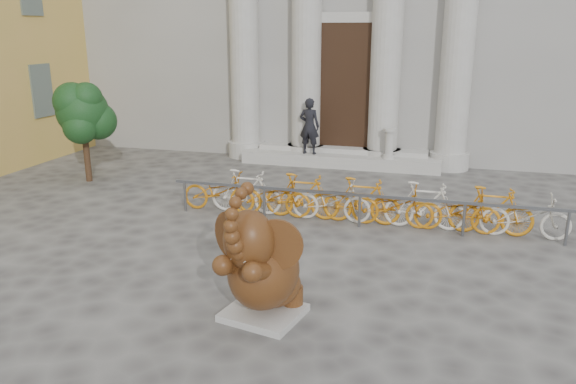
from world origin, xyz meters
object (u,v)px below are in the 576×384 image
(elephant_statue, at_px, (262,269))
(pedestrian, at_px, (309,126))
(bike_rack, at_px, (361,201))
(tree, at_px, (83,113))

(elephant_statue, xyz_separation_m, pedestrian, (-1.57, 9.42, 0.45))
(pedestrian, bearing_deg, bike_rack, 119.98)
(elephant_statue, relative_size, pedestrian, 1.24)
(bike_rack, relative_size, pedestrian, 4.95)
(bike_rack, relative_size, tree, 3.11)
(pedestrian, bearing_deg, tree, 37.72)
(elephant_statue, relative_size, bike_rack, 0.25)
(elephant_statue, height_order, pedestrian, elephant_statue)
(tree, distance_m, pedestrian, 6.41)
(bike_rack, distance_m, tree, 7.94)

